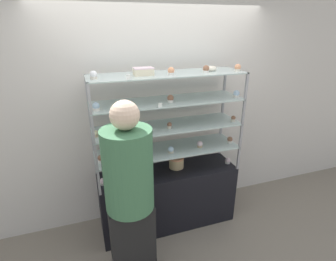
{
  "coord_description": "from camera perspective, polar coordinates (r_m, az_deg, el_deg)",
  "views": [
    {
      "loc": [
        -0.85,
        -2.48,
        2.28
      ],
      "look_at": [
        0.0,
        0.0,
        1.23
      ],
      "focal_mm": 28.0,
      "sensor_mm": 36.0,
      "label": 1
    }
  ],
  "objects": [
    {
      "name": "ground_plane",
      "position": [
        3.47,
        0.0,
        -19.22
      ],
      "size": [
        20.0,
        20.0,
        0.0
      ],
      "primitive_type": "plane",
      "color": "gray"
    },
    {
      "name": "back_wall",
      "position": [
        3.13,
        -2.21,
        3.55
      ],
      "size": [
        8.0,
        0.05,
        2.6
      ],
      "color": "silver",
      "rests_on": "ground_plane"
    },
    {
      "name": "display_base",
      "position": [
        3.25,
        0.0,
        -14.35
      ],
      "size": [
        1.59,
        0.45,
        0.73
      ],
      "color": "black",
      "rests_on": "ground_plane"
    },
    {
      "name": "display_riser_lower",
      "position": [
        2.92,
        0.0,
        -4.33
      ],
      "size": [
        1.59,
        0.45,
        0.28
      ],
      "color": "#99999E",
      "rests_on": "display_base"
    },
    {
      "name": "display_riser_middle",
      "position": [
        2.81,
        0.0,
        0.77
      ],
      "size": [
        1.59,
        0.45,
        0.28
      ],
      "color": "#99999E",
      "rests_on": "display_riser_lower"
    },
    {
      "name": "display_riser_upper",
      "position": [
        2.72,
        0.0,
        6.24
      ],
      "size": [
        1.59,
        0.45,
        0.28
      ],
      "color": "#99999E",
      "rests_on": "display_riser_middle"
    },
    {
      "name": "display_riser_top",
      "position": [
        2.66,
        0.0,
        12.02
      ],
      "size": [
        1.59,
        0.45,
        0.28
      ],
      "color": "#99999E",
      "rests_on": "display_riser_upper"
    },
    {
      "name": "layer_cake_centerpiece",
      "position": [
        3.09,
        1.84,
        -6.86
      ],
      "size": [
        0.18,
        0.18,
        0.14
      ],
      "color": "#DBBC84",
      "rests_on": "display_base"
    },
    {
      "name": "sheet_cake_frosted",
      "position": [
        2.56,
        -5.38,
        12.7
      ],
      "size": [
        0.19,
        0.13,
        0.07
      ],
      "color": "beige",
      "rests_on": "display_riser_top"
    },
    {
      "name": "cupcake_0",
      "position": [
        2.88,
        -14.01,
        -10.7
      ],
      "size": [
        0.06,
        0.06,
        0.07
      ],
      "color": "white",
      "rests_on": "display_base"
    },
    {
      "name": "cupcake_1",
      "position": [
        2.92,
        -4.06,
        -9.49
      ],
      "size": [
        0.06,
        0.06,
        0.07
      ],
      "color": "#CCB28C",
      "rests_on": "display_base"
    },
    {
      "name": "cupcake_2",
      "position": [
        3.27,
        12.87,
        -6.43
      ],
      "size": [
        0.06,
        0.06,
        0.07
      ],
      "color": "white",
      "rests_on": "display_base"
    },
    {
      "name": "price_tag_0",
      "position": [
        2.78,
        -5.71,
        -11.61
      ],
      "size": [
        0.04,
        0.0,
        0.04
      ],
      "color": "white",
      "rests_on": "display_base"
    },
    {
      "name": "cupcake_3",
      "position": [
        2.72,
        -14.44,
        -5.97
      ],
      "size": [
        0.06,
        0.06,
        0.07
      ],
      "color": "white",
      "rests_on": "display_riser_lower"
    },
    {
      "name": "cupcake_4",
      "position": [
        2.76,
        -6.82,
        -5.01
      ],
      "size": [
        0.06,
        0.06,
        0.07
      ],
      "color": "white",
      "rests_on": "display_riser_lower"
    },
    {
      "name": "cupcake_5",
      "position": [
        2.82,
        0.6,
        -4.22
      ],
      "size": [
        0.06,
        0.06,
        0.07
      ],
      "color": "beige",
      "rests_on": "display_riser_lower"
    },
    {
      "name": "cupcake_6",
      "position": [
        2.97,
        6.95,
        -3.01
      ],
      "size": [
        0.06,
        0.06,
        0.07
      ],
      "color": "#CCB28C",
      "rests_on": "display_riser_lower"
    },
    {
      "name": "cupcake_7",
      "position": [
        3.14,
        13.31,
        -1.99
      ],
      "size": [
        0.06,
        0.06,
        0.07
      ],
      "color": "white",
      "rests_on": "display_riser_lower"
    },
    {
      "name": "price_tag_1",
      "position": [
        2.63,
        -7.72,
        -6.82
      ],
      "size": [
        0.04,
        0.0,
        0.04
      ],
      "color": "white",
      "rests_on": "display_riser_lower"
    },
    {
      "name": "cupcake_8",
      "position": [
        2.6,
        -15.4,
        -0.67
      ],
      "size": [
        0.05,
        0.05,
        0.07
      ],
      "color": "#CCB28C",
      "rests_on": "display_riser_middle"
    },
    {
      "name": "cupcake_9",
      "position": [
        2.72,
        0.32,
        1.14
      ],
      "size": [
        0.05,
        0.05,
        0.07
      ],
      "color": "beige",
      "rests_on": "display_riser_middle"
    },
    {
      "name": "cupcake_10",
      "position": [
        3.01,
        14.03,
        2.54
      ],
      "size": [
        0.05,
        0.05,
        0.07
      ],
      "color": "beige",
      "rests_on": "display_riser_middle"
    },
    {
      "name": "price_tag_2",
      "position": [
        2.52,
        -6.31,
        -1.01
      ],
      "size": [
        0.04,
        0.0,
        0.04
      ],
      "color": "white",
      "rests_on": "display_riser_middle"
    },
    {
      "name": "cupcake_11",
      "position": [
        2.46,
        -15.39,
        5.0
      ],
      "size": [
        0.07,
        0.07,
        0.08
      ],
      "color": "white",
      "rests_on": "display_riser_upper"
    },
    {
      "name": "cupcake_12",
      "position": [
        2.64,
        0.62,
        6.92
      ],
      "size": [
        0.07,
        0.07,
        0.08
      ],
      "color": "white",
      "rests_on": "display_riser_upper"
    },
    {
      "name": "cupcake_13",
      "position": [
        2.92,
        14.66,
        7.68
      ],
      "size": [
        0.07,
        0.07,
        0.08
      ],
      "color": "white",
      "rests_on": "display_riser_upper"
    },
    {
      "name": "price_tag_3",
      "position": [
        2.48,
        -1.71,
        5.55
      ],
      "size": [
        0.04,
        0.0,
        0.04
      ],
      "color": "white",
      "rests_on": "display_riser_upper"
    },
    {
      "name": "cupcake_14",
      "position": [
        2.44,
        -15.91,
        11.5
      ],
      "size": [
        0.07,
        0.07,
        0.07
      ],
      "color": "beige",
      "rests_on": "display_riser_top"
    },
    {
      "name": "cupcake_15",
      "position": [
        2.57,
        0.66,
        12.77
      ],
      "size": [
        0.07,
        0.07,
        0.07
      ],
      "color": "white",
      "rests_on": "display_riser_top"
    },
    {
      "name": "cupcake_16",
      "position": [
        2.72,
        8.28,
        13.06
      ],
      "size": [
        0.07,
        0.07,
        0.07
      ],
      "color": "white",
      "rests_on": "display_riser_top"
    },
    {
      "name": "cupcake_17",
      "position": [
        2.88,
        14.92,
        13.06
      ],
      "size": [
        0.07,
        0.07,
        0.07
      ],
      "color": "beige",
      "rests_on": "display_riser_top"
    },
    {
      "name": "price_tag_4",
      "position": [
        2.35,
        -8.64,
        11.38
      ],
      "size": [
        0.04,
        0.0,
        0.04
      ],
      "color": "white",
      "rests_on": "display_riser_top"
    },
    {
      "name": "donut_glazed",
      "position": [
        2.87,
        9.08,
        13.2
      ],
      "size": [
        0.14,
        0.14,
        0.04
      ],
      "color": "#EFE5CC",
      "rests_on": "display_riser_top"
    },
    {
      "name": "customer_figure",
      "position": [
        2.32,
        -8.33,
        -13.52
      ],
      "size": [
        0.41,
        0.41,
        1.77
      ],
      "color": "black",
      "rests_on": "ground_plane"
    }
  ]
}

